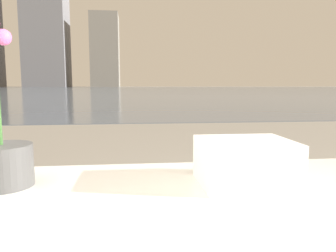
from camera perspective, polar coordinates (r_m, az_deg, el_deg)
potted_orchid at (r=0.96m, az=-27.03°, el=-4.66°), size 0.16×0.16×0.44m
towel_stack at (r=0.90m, az=13.21°, el=-6.13°), size 0.24×0.21×0.12m
harbor_water at (r=61.98m, az=-6.22°, el=6.41°), size 180.00×110.00×0.01m
skyline_tower_1 at (r=123.97m, az=-20.63°, el=18.64°), size 13.84×13.00×52.66m
skyline_tower_2 at (r=118.85m, az=-10.85°, el=12.65°), size 9.39×13.76×24.70m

